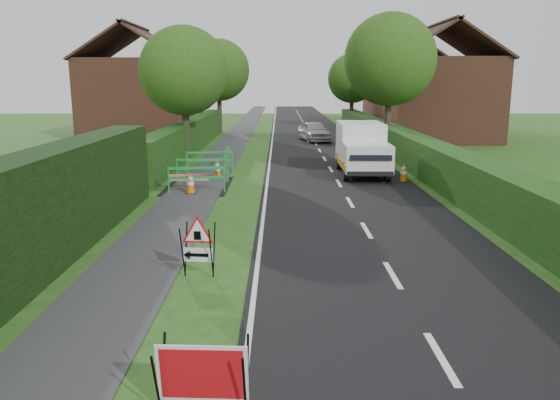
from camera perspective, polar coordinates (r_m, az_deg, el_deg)
name	(u,v)px	position (r m, az deg, el deg)	size (l,w,h in m)	color
ground	(272,294)	(10.56, -0.80, -9.81)	(120.00, 120.00, 0.00)	#294A15
road_surface	(308,131)	(45.02, 2.95, 7.21)	(6.00, 90.00, 0.02)	black
footpath	(241,131)	(45.07, -4.10, 7.21)	(2.00, 90.00, 0.02)	#2D2D30
hedge_west_near	(11,294)	(11.74, -26.33, -8.82)	(1.10, 18.00, 2.50)	black
hedge_west_far	(192,151)	(32.44, -9.22, 5.09)	(1.00, 24.00, 1.80)	#14380F
hedge_east	(412,166)	(26.85, 13.66, 3.43)	(1.20, 50.00, 1.50)	#14380F
house_west	(138,97)	(41.07, -14.61, 10.40)	(7.50, 7.40, 7.88)	brown
house_east_a	(438,98)	(39.33, 16.22, 10.24)	(7.50, 7.40, 7.88)	brown
house_east_b	(406,93)	(53.14, 13.06, 10.82)	(7.50, 7.40, 7.88)	brown
tree_nw	(184,71)	(28.19, -10.01, 13.14)	(4.40, 4.40, 6.70)	#2D2116
tree_ne	(390,60)	(32.42, 11.42, 14.18)	(5.20, 5.20, 7.79)	#2D2116
tree_fw	(219,70)	(44.05, -6.43, 13.32)	(4.80, 4.80, 7.24)	#2D2116
tree_fe	(352,78)	(48.19, 7.57, 12.48)	(4.20, 4.20, 6.33)	#2D2116
red_rect_sign	(202,375)	(6.92, -8.13, -17.67)	(1.12, 0.70, 0.92)	black
triangle_sign	(196,242)	(11.29, -8.76, -4.36)	(0.82, 0.82, 1.10)	black
works_van	(362,148)	(24.01, 8.54, 5.44)	(1.97, 4.86, 2.20)	silver
traffic_cone_0	(404,172)	(22.54, 12.79, 2.84)	(0.38, 0.38, 0.79)	black
traffic_cone_1	(385,165)	(24.36, 10.96, 3.61)	(0.38, 0.38, 0.79)	black
traffic_cone_2	(384,159)	(26.16, 10.83, 4.20)	(0.38, 0.38, 0.79)	black
traffic_cone_3	(190,183)	(19.92, -9.35, 1.77)	(0.38, 0.38, 0.79)	black
traffic_cone_4	(217,169)	(23.00, -6.57, 3.25)	(0.38, 0.38, 0.79)	black
ped_barrier_0	(197,176)	(20.01, -8.71, 2.53)	(2.09, 0.68, 1.00)	#198932
ped_barrier_1	(203,167)	(22.12, -8.09, 3.47)	(2.08, 0.55, 1.00)	#198932
ped_barrier_2	(210,159)	(24.34, -7.35, 4.29)	(2.09, 0.75, 1.00)	#198932
ped_barrier_3	(227,156)	(25.29, -5.55, 4.63)	(0.37, 2.06, 1.00)	#198932
redwhite_plank	(189,189)	(20.80, -9.49, 1.11)	(1.50, 0.04, 0.25)	red
hatchback_car	(314,131)	(37.30, 3.58, 7.19)	(1.59, 3.95, 1.35)	silver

